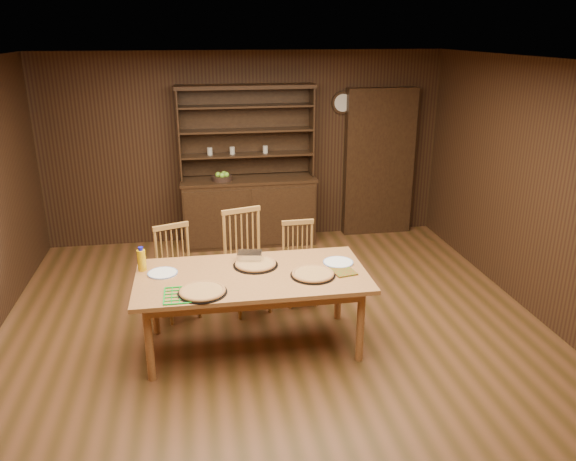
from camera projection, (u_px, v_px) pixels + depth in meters
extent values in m
plane|color=brown|center=(279.00, 343.00, 5.42)|extent=(6.00, 6.00, 0.00)
plane|color=white|center=(277.00, 63.00, 4.54)|extent=(6.00, 6.00, 0.00)
plane|color=#331F10|center=(246.00, 148.00, 7.76)|extent=(5.50, 0.00, 5.50)
plane|color=#331F10|center=(392.00, 452.00, 2.20)|extent=(5.50, 0.00, 5.50)
plane|color=#331F10|center=(560.00, 201.00, 5.41)|extent=(0.00, 6.00, 6.00)
cube|color=#311E10|center=(249.00, 212.00, 7.81)|extent=(1.80, 0.50, 0.90)
cube|color=#311E10|center=(248.00, 180.00, 7.65)|extent=(1.84, 0.52, 0.04)
cube|color=#311E10|center=(246.00, 131.00, 7.65)|extent=(1.80, 0.02, 1.20)
cube|color=#311E10|center=(179.00, 134.00, 7.37)|extent=(0.02, 0.32, 1.20)
cube|color=#311E10|center=(312.00, 131.00, 7.65)|extent=(0.02, 0.32, 1.20)
cube|color=#311E10|center=(245.00, 87.00, 7.31)|extent=(1.84, 0.34, 0.05)
cylinder|color=#ADA392|center=(210.00, 151.00, 7.51)|extent=(0.07, 0.07, 0.10)
cylinder|color=#ADA392|center=(232.00, 151.00, 7.56)|extent=(0.07, 0.07, 0.10)
cube|color=#311E10|center=(379.00, 163.00, 8.05)|extent=(1.00, 0.18, 2.10)
cylinder|color=#311E10|center=(343.00, 103.00, 7.73)|extent=(0.30, 0.04, 0.30)
cylinder|color=beige|center=(343.00, 103.00, 7.71)|extent=(0.24, 0.01, 0.24)
cube|color=#B0713D|center=(252.00, 276.00, 5.13)|extent=(2.10, 1.05, 0.04)
cylinder|color=#B0713D|center=(149.00, 344.00, 4.74)|extent=(0.07, 0.07, 0.71)
cylinder|color=#B0713D|center=(154.00, 301.00, 5.48)|extent=(0.07, 0.07, 0.71)
cylinder|color=#B0713D|center=(360.00, 326.00, 5.03)|extent=(0.07, 0.07, 0.71)
cylinder|color=#B0713D|center=(338.00, 287.00, 5.77)|extent=(0.07, 0.07, 0.71)
cube|color=#AA743A|center=(179.00, 280.00, 5.81)|extent=(0.50, 0.49, 0.04)
cylinder|color=#AA743A|center=(171.00, 308.00, 5.69)|extent=(0.03, 0.03, 0.39)
cylinder|color=#AA743A|center=(162.00, 297.00, 5.93)|extent=(0.03, 0.03, 0.39)
cylinder|color=#AA743A|center=(199.00, 301.00, 5.83)|extent=(0.03, 0.03, 0.39)
cylinder|color=#AA743A|center=(190.00, 290.00, 6.07)|extent=(0.03, 0.03, 0.39)
cube|color=#AA743A|center=(171.00, 226.00, 5.75)|extent=(0.37, 0.16, 0.05)
cube|color=#AA743A|center=(249.00, 270.00, 5.92)|extent=(0.55, 0.53, 0.04)
cylinder|color=#AA743A|center=(240.00, 300.00, 5.79)|extent=(0.04, 0.04, 0.44)
cylinder|color=#AA743A|center=(229.00, 288.00, 6.07)|extent=(0.04, 0.04, 0.44)
cylinder|color=#AA743A|center=(270.00, 294.00, 5.93)|extent=(0.04, 0.04, 0.44)
cylinder|color=#AA743A|center=(258.00, 282.00, 6.21)|extent=(0.04, 0.04, 0.44)
cube|color=#AA743A|center=(241.00, 210.00, 5.87)|extent=(0.42, 0.15, 0.05)
cube|color=#AA743A|center=(300.00, 271.00, 6.11)|extent=(0.38, 0.37, 0.04)
cylinder|color=#AA743A|center=(290.00, 293.00, 6.03)|extent=(0.03, 0.03, 0.36)
cylinder|color=#AA743A|center=(285.00, 283.00, 6.28)|extent=(0.03, 0.03, 0.36)
cylinder|color=#AA743A|center=(316.00, 291.00, 6.08)|extent=(0.03, 0.03, 0.36)
cylinder|color=#AA743A|center=(310.00, 281.00, 6.33)|extent=(0.03, 0.03, 0.36)
cube|color=#AA743A|center=(298.00, 222.00, 6.08)|extent=(0.35, 0.05, 0.05)
cylinder|color=black|center=(203.00, 293.00, 4.75)|extent=(0.42, 0.42, 0.01)
cylinder|color=tan|center=(202.00, 291.00, 4.74)|extent=(0.39, 0.39, 0.02)
torus|color=#BA7743|center=(202.00, 291.00, 4.74)|extent=(0.40, 0.40, 0.03)
cylinder|color=black|center=(313.00, 275.00, 5.09)|extent=(0.41, 0.41, 0.01)
cylinder|color=tan|center=(313.00, 274.00, 5.08)|extent=(0.38, 0.38, 0.02)
torus|color=#BA7743|center=(313.00, 274.00, 5.08)|extent=(0.39, 0.39, 0.03)
cylinder|color=black|center=(256.00, 265.00, 5.30)|extent=(0.43, 0.43, 0.01)
cylinder|color=tan|center=(256.00, 264.00, 5.30)|extent=(0.38, 0.38, 0.02)
torus|color=#BA7743|center=(256.00, 264.00, 5.30)|extent=(0.39, 0.39, 0.03)
cylinder|color=white|center=(163.00, 273.00, 5.12)|extent=(0.27, 0.27, 0.01)
torus|color=#364EA2|center=(163.00, 273.00, 5.12)|extent=(0.28, 0.28, 0.01)
cylinder|color=white|center=(338.00, 262.00, 5.36)|extent=(0.29, 0.29, 0.01)
torus|color=#364EA2|center=(338.00, 262.00, 5.36)|extent=(0.29, 0.29, 0.01)
cube|color=white|center=(250.00, 257.00, 5.39)|extent=(0.26, 0.21, 0.09)
cylinder|color=#DFA70B|center=(142.00, 260.00, 5.17)|extent=(0.08, 0.08, 0.20)
cylinder|color=#1414A9|center=(141.00, 249.00, 5.13)|extent=(0.04, 0.04, 0.03)
cube|color=#A31F12|center=(344.00, 272.00, 5.15)|extent=(0.23, 0.23, 0.01)
cube|color=#A31F12|center=(322.00, 271.00, 5.17)|extent=(0.27, 0.27, 0.01)
cylinder|color=black|center=(222.00, 178.00, 7.53)|extent=(0.27, 0.27, 0.06)
sphere|color=#86B831|center=(218.00, 175.00, 7.51)|extent=(0.08, 0.08, 0.08)
sphere|color=#86B831|center=(224.00, 174.00, 7.55)|extent=(0.08, 0.08, 0.08)
sphere|color=#86B831|center=(222.00, 175.00, 7.47)|extent=(0.08, 0.08, 0.08)
sphere|color=#86B831|center=(226.00, 175.00, 7.50)|extent=(0.08, 0.08, 0.08)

